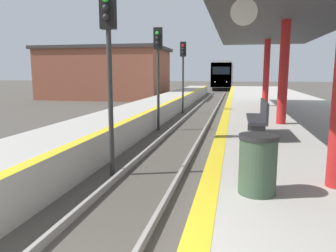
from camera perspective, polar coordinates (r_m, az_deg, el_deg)
train at (r=54.24m, az=9.60°, el=8.68°), size 2.88×17.05×4.22m
signal_near at (r=8.05m, az=-10.28°, el=13.19°), size 0.36×0.31×4.45m
signal_mid at (r=14.41m, az=-1.75°, el=11.51°), size 0.36×0.31×4.45m
signal_far at (r=20.83m, az=2.63°, el=10.79°), size 0.36×0.31×4.45m
station_canopy at (r=11.17m, az=19.93°, el=17.08°), size 4.49×18.10×3.44m
trash_bin at (r=4.59m, az=15.36°, el=-6.42°), size 0.53×0.53×0.81m
bench at (r=8.79m, az=15.55°, el=1.52°), size 0.44×1.87×0.92m
station_building at (r=33.75m, az=-10.80°, el=9.04°), size 12.24×7.66×5.02m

